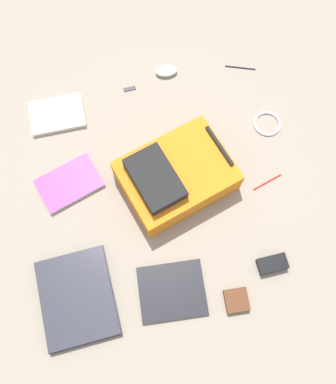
{
  "coord_description": "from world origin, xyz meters",
  "views": [
    {
      "loc": [
        0.57,
        -0.09,
        1.59
      ],
      "look_at": [
        0.05,
        0.02,
        0.02
      ],
      "focal_mm": 37.92,
      "sensor_mm": 36.0,
      "label": 1
    }
  ],
  "objects_px": {
    "book_red": "(172,291)",
    "computer_mouse": "(166,71)",
    "book_manual": "(69,183)",
    "earbud_pouch": "(236,300)",
    "laptop": "(77,298)",
    "cable_coil": "(267,124)",
    "usb_stick": "(130,89)",
    "backpack": "(174,175)",
    "pen_black": "(240,67)",
    "power_brick": "(272,264)",
    "pen_blue": "(267,182)",
    "book_blue": "(57,115)"
  },
  "relations": [
    {
      "from": "laptop",
      "to": "cable_coil",
      "type": "distance_m",
      "value": 1.07
    },
    {
      "from": "backpack",
      "to": "pen_black",
      "type": "bearing_deg",
      "value": 139.34
    },
    {
      "from": "usb_stick",
      "to": "power_brick",
      "type": "bearing_deg",
      "value": 24.21
    },
    {
      "from": "backpack",
      "to": "pen_blue",
      "type": "bearing_deg",
      "value": 77.59
    },
    {
      "from": "backpack",
      "to": "book_manual",
      "type": "xyz_separation_m",
      "value": [
        -0.08,
        -0.43,
        -0.06
      ]
    },
    {
      "from": "book_red",
      "to": "book_blue",
      "type": "relative_size",
      "value": 1.12
    },
    {
      "from": "book_blue",
      "to": "usb_stick",
      "type": "height_order",
      "value": "book_blue"
    },
    {
      "from": "backpack",
      "to": "usb_stick",
      "type": "bearing_deg",
      "value": -167.73
    },
    {
      "from": "backpack",
      "to": "computer_mouse",
      "type": "xyz_separation_m",
      "value": [
        -0.53,
        0.08,
        -0.06
      ]
    },
    {
      "from": "backpack",
      "to": "cable_coil",
      "type": "height_order",
      "value": "backpack"
    },
    {
      "from": "power_brick",
      "to": "cable_coil",
      "type": "bearing_deg",
      "value": 165.14
    },
    {
      "from": "backpack",
      "to": "computer_mouse",
      "type": "distance_m",
      "value": 0.54
    },
    {
      "from": "book_red",
      "to": "power_brick",
      "type": "xyz_separation_m",
      "value": [
        -0.02,
        0.4,
        0.01
      ]
    },
    {
      "from": "book_manual",
      "to": "earbud_pouch",
      "type": "bearing_deg",
      "value": 42.93
    },
    {
      "from": "computer_mouse",
      "to": "earbud_pouch",
      "type": "height_order",
      "value": "computer_mouse"
    },
    {
      "from": "computer_mouse",
      "to": "pen_blue",
      "type": "relative_size",
      "value": 0.73
    },
    {
      "from": "cable_coil",
      "to": "book_manual",
      "type": "bearing_deg",
      "value": -83.52
    },
    {
      "from": "laptop",
      "to": "pen_black",
      "type": "bearing_deg",
      "value": 134.89
    },
    {
      "from": "laptop",
      "to": "cable_coil",
      "type": "bearing_deg",
      "value": 121.73
    },
    {
      "from": "power_brick",
      "to": "book_red",
      "type": "bearing_deg",
      "value": -87.2
    },
    {
      "from": "laptop",
      "to": "power_brick",
      "type": "distance_m",
      "value": 0.75
    },
    {
      "from": "laptop",
      "to": "book_red",
      "type": "distance_m",
      "value": 0.36
    },
    {
      "from": "laptop",
      "to": "book_red",
      "type": "height_order",
      "value": "laptop"
    },
    {
      "from": "book_blue",
      "to": "usb_stick",
      "type": "relative_size",
      "value": 4.35
    },
    {
      "from": "pen_blue",
      "to": "computer_mouse",
      "type": "bearing_deg",
      "value": -153.65
    },
    {
      "from": "cable_coil",
      "to": "usb_stick",
      "type": "height_order",
      "value": "cable_coil"
    },
    {
      "from": "cable_coil",
      "to": "power_brick",
      "type": "distance_m",
      "value": 0.61
    },
    {
      "from": "laptop",
      "to": "usb_stick",
      "type": "relative_size",
      "value": 6.55
    },
    {
      "from": "computer_mouse",
      "to": "cable_coil",
      "type": "xyz_separation_m",
      "value": [
        0.35,
        0.38,
        -0.01
      ]
    },
    {
      "from": "cable_coil",
      "to": "computer_mouse",
      "type": "bearing_deg",
      "value": -132.65
    },
    {
      "from": "book_manual",
      "to": "usb_stick",
      "type": "xyz_separation_m",
      "value": [
        -0.4,
        0.32,
        -0.01
      ]
    },
    {
      "from": "backpack",
      "to": "book_red",
      "type": "bearing_deg",
      "value": -13.26
    },
    {
      "from": "power_brick",
      "to": "usb_stick",
      "type": "distance_m",
      "value": 0.98
    },
    {
      "from": "laptop",
      "to": "book_red",
      "type": "bearing_deg",
      "value": 82.07
    },
    {
      "from": "book_blue",
      "to": "pen_blue",
      "type": "relative_size",
      "value": 1.73
    },
    {
      "from": "computer_mouse",
      "to": "book_red",
      "type": "bearing_deg",
      "value": -6.38
    },
    {
      "from": "book_manual",
      "to": "pen_black",
      "type": "distance_m",
      "value": 0.94
    },
    {
      "from": "earbud_pouch",
      "to": "usb_stick",
      "type": "height_order",
      "value": "earbud_pouch"
    },
    {
      "from": "usb_stick",
      "to": "backpack",
      "type": "bearing_deg",
      "value": 12.27
    },
    {
      "from": "backpack",
      "to": "pen_blue",
      "type": "height_order",
      "value": "backpack"
    },
    {
      "from": "book_red",
      "to": "computer_mouse",
      "type": "xyz_separation_m",
      "value": [
        -0.96,
        0.18,
        0.01
      ]
    },
    {
      "from": "book_red",
      "to": "power_brick",
      "type": "bearing_deg",
      "value": 92.8
    },
    {
      "from": "backpack",
      "to": "cable_coil",
      "type": "distance_m",
      "value": 0.49
    },
    {
      "from": "laptop",
      "to": "usb_stick",
      "type": "height_order",
      "value": "laptop"
    },
    {
      "from": "backpack",
      "to": "laptop",
      "type": "bearing_deg",
      "value": -49.86
    },
    {
      "from": "laptop",
      "to": "book_red",
      "type": "xyz_separation_m",
      "value": [
        0.05,
        0.35,
        -0.01
      ]
    },
    {
      "from": "book_blue",
      "to": "computer_mouse",
      "type": "distance_m",
      "value": 0.53
    },
    {
      "from": "power_brick",
      "to": "pen_blue",
      "type": "height_order",
      "value": "power_brick"
    },
    {
      "from": "backpack",
      "to": "pen_black",
      "type": "height_order",
      "value": "backpack"
    },
    {
      "from": "computer_mouse",
      "to": "pen_black",
      "type": "xyz_separation_m",
      "value": [
        0.04,
        0.34,
        -0.01
      ]
    }
  ]
}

